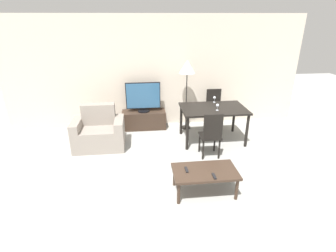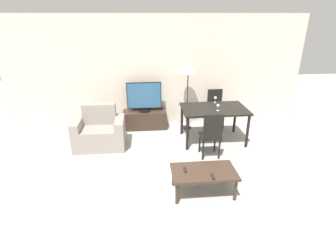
% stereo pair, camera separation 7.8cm
% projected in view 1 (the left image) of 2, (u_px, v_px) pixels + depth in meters
% --- Properties ---
extents(ground_plane, '(18.00, 18.00, 0.00)m').
position_uv_depth(ground_plane, '(174.00, 213.00, 3.81)').
color(ground_plane, '#9E9E99').
extents(wall_back, '(7.34, 0.06, 2.70)m').
position_uv_depth(wall_back, '(156.00, 73.00, 6.45)').
color(wall_back, beige).
rests_on(wall_back, ground_plane).
extents(armchair, '(1.06, 0.68, 0.91)m').
position_uv_depth(armchair, '(99.00, 133.00, 5.61)').
color(armchair, gray).
rests_on(armchair, ground_plane).
extents(tv_stand, '(1.07, 0.42, 0.45)m').
position_uv_depth(tv_stand, '(144.00, 120.00, 6.60)').
color(tv_stand, '#38281E').
rests_on(tv_stand, ground_plane).
extents(tv, '(0.84, 0.29, 0.73)m').
position_uv_depth(tv, '(143.00, 97.00, 6.37)').
color(tv, black).
rests_on(tv, tv_stand).
extents(coffee_table, '(1.02, 0.58, 0.41)m').
position_uv_depth(coffee_table, '(205.00, 173.00, 4.13)').
color(coffee_table, '#38281E').
rests_on(coffee_table, ground_plane).
extents(dining_table, '(1.42, 0.93, 0.78)m').
position_uv_depth(dining_table, '(213.00, 111.00, 5.79)').
color(dining_table, black).
rests_on(dining_table, ground_plane).
extents(dining_chair_near, '(0.40, 0.40, 0.96)m').
position_uv_depth(dining_chair_near, '(211.00, 133.00, 5.11)').
color(dining_chair_near, black).
rests_on(dining_chair_near, ground_plane).
extents(dining_chair_far, '(0.40, 0.40, 0.96)m').
position_uv_depth(dining_chair_far, '(214.00, 107.00, 6.59)').
color(dining_chair_far, black).
rests_on(dining_chair_far, ground_plane).
extents(floor_lamp, '(0.38, 0.38, 1.71)m').
position_uv_depth(floor_lamp, '(187.00, 69.00, 6.11)').
color(floor_lamp, black).
rests_on(floor_lamp, ground_plane).
extents(remote_primary, '(0.04, 0.15, 0.02)m').
position_uv_depth(remote_primary, '(186.00, 170.00, 4.12)').
color(remote_primary, black).
rests_on(remote_primary, coffee_table).
extents(remote_secondary, '(0.04, 0.15, 0.02)m').
position_uv_depth(remote_secondary, '(214.00, 176.00, 3.95)').
color(remote_secondary, black).
rests_on(remote_secondary, coffee_table).
extents(wine_glass_left, '(0.07, 0.07, 0.15)m').
position_uv_depth(wine_glass_left, '(218.00, 106.00, 5.56)').
color(wine_glass_left, silver).
rests_on(wine_glass_left, dining_table).
extents(wine_glass_center, '(0.07, 0.07, 0.15)m').
position_uv_depth(wine_glass_center, '(214.00, 98.00, 6.08)').
color(wine_glass_center, silver).
rests_on(wine_glass_center, dining_table).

